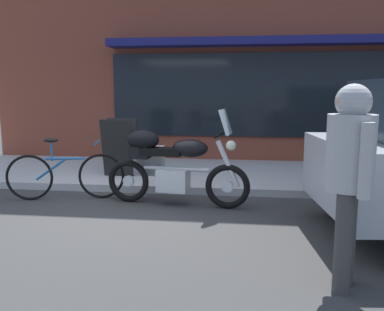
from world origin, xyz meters
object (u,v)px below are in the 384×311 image
Objects in this scene: touring_motorcycle at (168,163)px; sandwich_board_sign at (119,147)px; parked_bicycle at (65,175)px; pedestrian_walking at (350,163)px.

touring_motorcycle reaches higher than sandwich_board_sign.
touring_motorcycle is 1.23× the size of parked_bicycle.
sandwich_board_sign is at bearing 129.61° from pedestrian_walking.
touring_motorcycle is 2.06× the size of sandwich_board_sign.
sandwich_board_sign is at bearing 69.86° from parked_bicycle.
pedestrian_walking is 4.82m from sandwich_board_sign.
parked_bicycle is 1.36m from sandwich_board_sign.
pedestrian_walking is (1.92, -2.38, 0.46)m from touring_motorcycle.
touring_motorcycle is 1.25× the size of pedestrian_walking.
parked_bicycle is 1.02× the size of pedestrian_walking.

